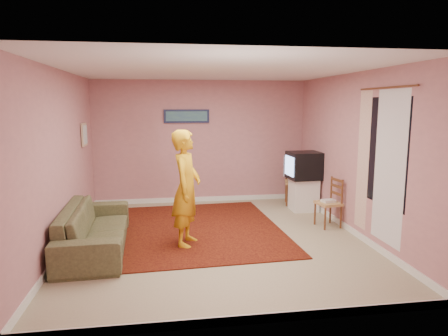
{
  "coord_description": "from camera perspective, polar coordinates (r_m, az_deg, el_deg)",
  "views": [
    {
      "loc": [
        -0.76,
        -5.98,
        2.1
      ],
      "look_at": [
        0.22,
        0.6,
        1.03
      ],
      "focal_mm": 32.0,
      "sensor_mm": 36.0,
      "label": 1
    }
  ],
  "objects": [
    {
      "name": "ground",
      "position": [
        6.38,
        -1.15,
        -10.1
      ],
      "size": [
        5.0,
        5.0,
        0.0
      ],
      "primitive_type": "plane",
      "color": "tan",
      "rests_on": "ground"
    },
    {
      "name": "wall_back",
      "position": [
        8.55,
        -3.31,
        3.73
      ],
      "size": [
        4.5,
        0.02,
        2.6
      ],
      "primitive_type": "cube",
      "color": "tan",
      "rests_on": "ground"
    },
    {
      "name": "wall_front",
      "position": [
        3.65,
        3.8,
        -3.58
      ],
      "size": [
        4.5,
        0.02,
        2.6
      ],
      "primitive_type": "cube",
      "color": "tan",
      "rests_on": "ground"
    },
    {
      "name": "wall_left",
      "position": [
        6.21,
        -22.24,
        1.03
      ],
      "size": [
        0.02,
        5.0,
        2.6
      ],
      "primitive_type": "cube",
      "color": "tan",
      "rests_on": "ground"
    },
    {
      "name": "wall_right",
      "position": [
        6.74,
        18.16,
        1.84
      ],
      "size": [
        0.02,
        5.0,
        2.6
      ],
      "primitive_type": "cube",
      "color": "tan",
      "rests_on": "ground"
    },
    {
      "name": "ceiling",
      "position": [
        6.05,
        -1.23,
        13.85
      ],
      "size": [
        4.5,
        5.0,
        0.02
      ],
      "primitive_type": "cube",
      "color": "white",
      "rests_on": "wall_back"
    },
    {
      "name": "baseboard_back",
      "position": [
        8.75,
        -3.23,
        -4.46
      ],
      "size": [
        4.5,
        0.02,
        0.1
      ],
      "primitive_type": "cube",
      "color": "white",
      "rests_on": "ground"
    },
    {
      "name": "baseboard_front",
      "position": [
        4.12,
        3.57,
        -20.77
      ],
      "size": [
        4.5,
        0.02,
        0.1
      ],
      "primitive_type": "cube",
      "color": "white",
      "rests_on": "ground"
    },
    {
      "name": "baseboard_left",
      "position": [
        6.49,
        -21.48,
        -9.95
      ],
      "size": [
        0.02,
        5.0,
        0.1
      ],
      "primitive_type": "cube",
      "color": "white",
      "rests_on": "ground"
    },
    {
      "name": "baseboard_right",
      "position": [
        7.0,
        17.57,
        -8.36
      ],
      "size": [
        0.02,
        5.0,
        0.1
      ],
      "primitive_type": "cube",
      "color": "white",
      "rests_on": "ground"
    },
    {
      "name": "window",
      "position": [
        5.94,
        22.04,
        2.16
      ],
      "size": [
        0.01,
        1.1,
        1.5
      ],
      "primitive_type": "cube",
      "color": "black",
      "rests_on": "wall_right"
    },
    {
      "name": "curtain_sheer",
      "position": [
        5.83,
        22.54,
        0.02
      ],
      "size": [
        0.01,
        0.75,
        2.1
      ],
      "primitive_type": "cube",
      "color": "silver",
      "rests_on": "wall_right"
    },
    {
      "name": "curtain_floral",
      "position": [
        6.42,
        19.24,
        0.99
      ],
      "size": [
        0.01,
        0.35,
        2.1
      ],
      "primitive_type": "cube",
      "color": "white",
      "rests_on": "wall_right"
    },
    {
      "name": "curtain_rod",
      "position": [
        5.88,
        22.17,
        10.59
      ],
      "size": [
        0.02,
        1.4,
        0.02
      ],
      "primitive_type": "cylinder",
      "rotation": [
        1.57,
        0.0,
        0.0
      ],
      "color": "brown",
      "rests_on": "wall_right"
    },
    {
      "name": "picture_back",
      "position": [
        8.46,
        -5.36,
        7.38
      ],
      "size": [
        0.95,
        0.04,
        0.28
      ],
      "color": "#161C3D",
      "rests_on": "wall_back"
    },
    {
      "name": "picture_left",
      "position": [
        7.74,
        -19.33,
        4.52
      ],
      "size": [
        0.04,
        0.38,
        0.42
      ],
      "color": "tan",
      "rests_on": "wall_left"
    },
    {
      "name": "area_rug",
      "position": [
        6.87,
        -3.22,
        -8.63
      ],
      "size": [
        2.76,
        3.38,
        0.02
      ],
      "primitive_type": "cube",
      "rotation": [
        0.0,
        0.0,
        0.05
      ],
      "color": "black",
      "rests_on": "ground"
    },
    {
      "name": "tv_cabinet",
      "position": [
        8.12,
        11.3,
        -3.73
      ],
      "size": [
        0.5,
        0.46,
        0.64
      ],
      "primitive_type": "cube",
      "color": "white",
      "rests_on": "ground"
    },
    {
      "name": "crt_tv",
      "position": [
        8.01,
        11.38,
        0.36
      ],
      "size": [
        0.66,
        0.59,
        0.54
      ],
      "rotation": [
        0.0,
        0.0,
        0.06
      ],
      "color": "black",
      "rests_on": "tv_cabinet"
    },
    {
      "name": "chair_a",
      "position": [
        8.5,
        10.26,
        -1.17
      ],
      "size": [
        0.54,
        0.52,
        0.54
      ],
      "rotation": [
        0.0,
        0.0,
        -0.26
      ],
      "color": "tan",
      "rests_on": "ground"
    },
    {
      "name": "dvd_player",
      "position": [
        8.52,
        10.24,
        -1.65
      ],
      "size": [
        0.32,
        0.23,
        0.05
      ],
      "primitive_type": "cube",
      "rotation": [
        0.0,
        0.0,
        -0.02
      ],
      "color": "#A7A7AC",
      "rests_on": "chair_a"
    },
    {
      "name": "blue_throw",
      "position": [
        8.65,
        9.89,
        0.31
      ],
      "size": [
        0.43,
        0.05,
        0.45
      ],
      "primitive_type": "cube",
      "color": "#87A1DD",
      "rests_on": "chair_a"
    },
    {
      "name": "chair_b",
      "position": [
        7.1,
        14.71,
        -4.07
      ],
      "size": [
        0.42,
        0.44,
        0.46
      ],
      "rotation": [
        0.0,
        0.0,
        -1.41
      ],
      "color": "tan",
      "rests_on": "ground"
    },
    {
      "name": "game_console",
      "position": [
        7.12,
        14.69,
        -4.56
      ],
      "size": [
        0.24,
        0.2,
        0.04
      ],
      "primitive_type": "cube",
      "rotation": [
        0.0,
        0.0,
        0.21
      ],
      "color": "silver",
      "rests_on": "chair_b"
    },
    {
      "name": "sofa",
      "position": [
        6.16,
        -17.96,
        -8.13
      ],
      "size": [
        0.96,
        2.24,
        0.64
      ],
      "primitive_type": "imported",
      "rotation": [
        0.0,
        0.0,
        1.62
      ],
      "color": "brown",
      "rests_on": "ground"
    },
    {
      "name": "person",
      "position": [
        5.94,
        -5.4,
        -2.9
      ],
      "size": [
        0.59,
        0.73,
        1.74
      ],
      "primitive_type": "imported",
      "rotation": [
        0.0,
        0.0,
        1.25
      ],
      "color": "gold",
      "rests_on": "ground"
    }
  ]
}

